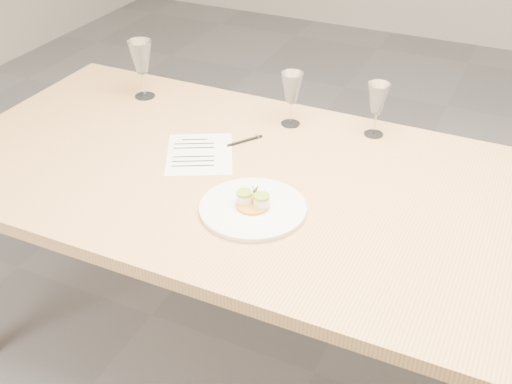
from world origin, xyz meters
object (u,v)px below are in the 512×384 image
at_px(wine_glass_0, 141,58).
at_px(wine_glass_2, 377,100).
at_px(wine_glass_1, 292,89).
at_px(dinner_plate, 253,208).
at_px(recipe_sheet, 199,154).
at_px(ballpoint_pen, 245,141).
at_px(dining_table, 326,212).

distance_m(wine_glass_0, wine_glass_2, 0.85).
height_order(wine_glass_1, wine_glass_2, wine_glass_1).
relative_size(dinner_plate, recipe_sheet, 0.91).
height_order(dinner_plate, wine_glass_0, wine_glass_0).
bearing_deg(ballpoint_pen, recipe_sheet, 178.07).
xyz_separation_m(dinner_plate, ballpoint_pen, (-0.19, 0.34, -0.01)).
xyz_separation_m(ballpoint_pen, wine_glass_1, (0.09, 0.18, 0.12)).
bearing_deg(ballpoint_pen, wine_glass_2, -23.88).
height_order(dining_table, wine_glass_0, wine_glass_0).
bearing_deg(dining_table, ballpoint_pen, 153.59).
height_order(dinner_plate, recipe_sheet, dinner_plate).
relative_size(dining_table, wine_glass_0, 11.36).
distance_m(wine_glass_1, wine_glass_2, 0.28).
bearing_deg(wine_glass_2, wine_glass_1, -170.27).
distance_m(dinner_plate, recipe_sheet, 0.35).
xyz_separation_m(recipe_sheet, wine_glass_0, (-0.39, 0.28, 0.15)).
bearing_deg(wine_glass_2, dinner_plate, -107.00).
relative_size(wine_glass_0, wine_glass_2, 1.17).
bearing_deg(wine_glass_0, ballpoint_pen, -17.55).
relative_size(wine_glass_1, wine_glass_2, 1.02).
bearing_deg(wine_glass_1, wine_glass_2, 9.73).
distance_m(dining_table, wine_glass_0, 0.91).
bearing_deg(dining_table, wine_glass_2, 87.15).
distance_m(dining_table, ballpoint_pen, 0.39).
bearing_deg(wine_glass_2, recipe_sheet, -142.23).
distance_m(ballpoint_pen, wine_glass_1, 0.23).
height_order(ballpoint_pen, wine_glass_2, wine_glass_2).
relative_size(ballpoint_pen, wine_glass_1, 0.60).
relative_size(ballpoint_pen, wine_glass_0, 0.52).
relative_size(dining_table, wine_glass_1, 13.02).
xyz_separation_m(dinner_plate, wine_glass_2, (0.17, 0.56, 0.11)).
xyz_separation_m(wine_glass_0, wine_glass_2, (0.84, 0.07, -0.02)).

